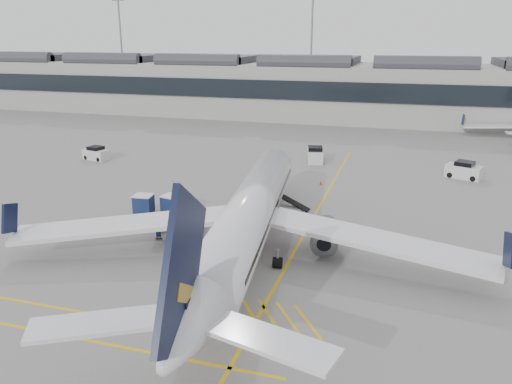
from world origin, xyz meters
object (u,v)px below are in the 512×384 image
(ramp_agent_b, at_px, (240,212))
(belt_loader, at_px, (285,207))
(airliner_main, at_px, (248,218))
(ramp_agent_a, at_px, (281,217))
(pushback_tug, at_px, (188,219))
(baggage_cart_a, at_px, (166,225))

(ramp_agent_b, bearing_deg, belt_loader, -134.20)
(airliner_main, distance_m, ramp_agent_b, 7.70)
(belt_loader, relative_size, ramp_agent_b, 2.17)
(ramp_agent_a, height_order, ramp_agent_b, ramp_agent_b)
(belt_loader, distance_m, pushback_tug, 9.69)
(belt_loader, height_order, ramp_agent_a, ramp_agent_a)
(ramp_agent_a, height_order, pushback_tug, ramp_agent_a)
(ramp_agent_a, bearing_deg, pushback_tug, 175.20)
(pushback_tug, bearing_deg, belt_loader, 30.53)
(baggage_cart_a, xyz_separation_m, ramp_agent_b, (4.93, 5.12, -0.04))
(baggage_cart_a, bearing_deg, belt_loader, 24.24)
(belt_loader, bearing_deg, pushback_tug, -132.04)
(baggage_cart_a, bearing_deg, ramp_agent_b, 22.55)
(baggage_cart_a, relative_size, ramp_agent_a, 1.27)
(ramp_agent_b, bearing_deg, ramp_agent_a, 173.52)
(airliner_main, xyz_separation_m, ramp_agent_b, (-2.97, 6.77, -2.13))
(airliner_main, height_order, belt_loader, airliner_main)
(baggage_cart_a, height_order, ramp_agent_a, baggage_cart_a)
(baggage_cart_a, bearing_deg, pushback_tug, 48.83)
(belt_loader, distance_m, ramp_agent_a, 4.12)
(airliner_main, xyz_separation_m, ramp_agent_a, (0.95, 6.62, -2.22))
(belt_loader, height_order, pushback_tug, belt_loader)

